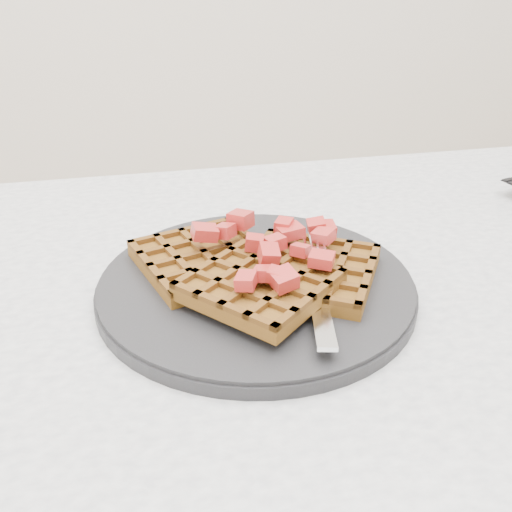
% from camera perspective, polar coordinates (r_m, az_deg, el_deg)
% --- Properties ---
extents(table, '(1.20, 0.80, 0.75)m').
position_cam_1_polar(table, '(0.63, 12.02, -12.98)').
color(table, silver).
rests_on(table, ground).
extents(plate, '(0.30, 0.30, 0.02)m').
position_cam_1_polar(plate, '(0.55, -0.00, -2.93)').
color(plate, black).
rests_on(plate, table).
extents(waffles, '(0.25, 0.23, 0.03)m').
position_cam_1_polar(waffles, '(0.54, 0.10, -1.38)').
color(waffles, brown).
rests_on(waffles, plate).
extents(strawberry_pile, '(0.15, 0.15, 0.02)m').
position_cam_1_polar(strawberry_pile, '(0.53, 0.00, 1.34)').
color(strawberry_pile, '#9A1010').
rests_on(strawberry_pile, waffles).
extents(fork, '(0.06, 0.18, 0.02)m').
position_cam_1_polar(fork, '(0.52, 6.14, -3.16)').
color(fork, silver).
rests_on(fork, plate).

